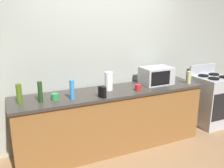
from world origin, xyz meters
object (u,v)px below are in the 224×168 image
bottle_spray_cleaner (72,90)px  stove_range (211,100)px  bottle_vinegar (189,78)px  microwave (156,76)px  bottle_wine (40,92)px  paper_towel_roll (109,81)px  cordless_phone (102,92)px  mug_green (55,97)px  bottle_olive_oil (19,94)px  mug_red (138,87)px

bottle_spray_cleaner → stove_range: bearing=2.9°
stove_range → bottle_vinegar: bearing=-167.8°
microwave → bottle_wine: bearing=-176.2°
paper_towel_roll → cordless_phone: bearing=-127.7°
bottle_spray_cleaner → mug_green: bearing=163.9°
bottle_vinegar → bottle_spray_cleaner: bottle_spray_cleaner is taller
bottle_spray_cleaner → bottle_wine: (-0.39, 0.06, 0.00)m
bottle_wine → bottle_olive_oil: bearing=164.9°
microwave → mug_green: size_ratio=5.14×
bottle_wine → mug_red: (1.36, -0.07, -0.09)m
cordless_phone → bottle_spray_cleaner: (-0.38, 0.10, 0.05)m
bottle_spray_cleaner → bottle_olive_oil: size_ratio=1.03×
stove_range → bottle_vinegar: 0.91m
bottle_vinegar → bottle_olive_oil: size_ratio=0.80×
cordless_phone → mug_red: bearing=-12.1°
bottle_olive_oil → paper_towel_roll: bearing=2.7°
mug_red → stove_range: bearing=5.1°
bottle_olive_oil → mug_green: bottle_olive_oil is taller
mug_red → bottle_olive_oil: bearing=175.0°
mug_red → mug_green: bearing=176.3°
cordless_phone → mug_green: bearing=144.9°
bottle_olive_oil → bottle_spray_cleaner: bearing=-11.2°
cordless_phone → bottle_wine: size_ratio=0.56×
mug_red → mug_green: mug_red is taller
cordless_phone → bottle_spray_cleaner: bearing=145.5°
stove_range → bottle_wine: bearing=-178.6°
bottle_spray_cleaner → bottle_wine: bearing=171.2°
bottle_olive_oil → cordless_phone: bearing=-12.5°
cordless_phone → mug_red: (0.60, 0.08, -0.03)m
microwave → bottle_wine: size_ratio=1.80×
microwave → cordless_phone: (-1.04, -0.28, -0.06)m
paper_towel_roll → mug_red: paper_towel_roll is taller
microwave → bottle_wine: (-1.81, -0.12, -0.00)m
bottle_spray_cleaner → cordless_phone: bearing=-14.5°
bottle_olive_oil → mug_red: (1.60, -0.14, -0.08)m
stove_range → mug_red: stove_range is taller
paper_towel_roll → mug_red: bearing=-27.7°
bottle_wine → mug_green: bearing=0.4°
stove_range → bottle_spray_cleaner: (-2.63, -0.13, 0.57)m
mug_red → paper_towel_roll: bearing=152.3°
cordless_phone → bottle_spray_cleaner: 0.39m
cordless_phone → bottle_olive_oil: 1.03m
cordless_phone → bottle_spray_cleaner: bottle_spray_cleaner is taller
bottle_wine → bottle_olive_oil: 0.25m
bottle_olive_oil → bottle_vinegar: bearing=-3.3°
paper_towel_roll → bottle_olive_oil: (-1.22, -0.06, -0.01)m
mug_green → paper_towel_roll: bearing=8.6°
bottle_vinegar → bottle_spray_cleaner: size_ratio=0.77×
mug_green → bottle_wine: bearing=-179.6°
microwave → mug_red: size_ratio=5.28×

